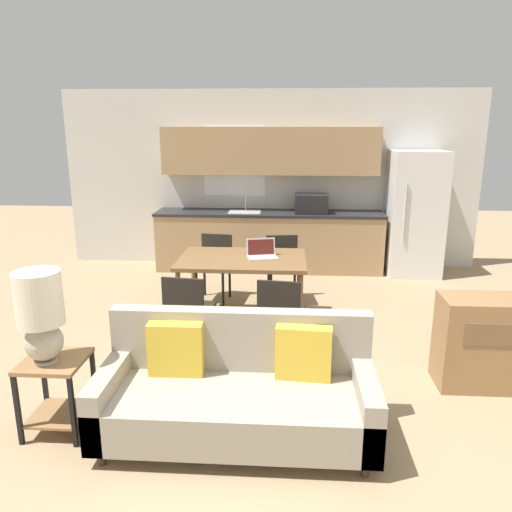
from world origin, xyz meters
name	(u,v)px	position (x,y,z in m)	size (l,w,h in m)	color
ground_plane	(245,434)	(0.00, 0.00, 0.00)	(20.00, 20.00, 0.00)	#9E8460
wall_back	(270,179)	(-0.01, 4.63, 1.35)	(6.40, 0.07, 2.70)	silver
kitchen_counter	(270,215)	(0.01, 4.33, 0.84)	(3.44, 0.65, 2.15)	tan
refrigerator	(415,214)	(2.15, 4.22, 0.91)	(0.76, 0.75, 1.82)	white
dining_table	(243,264)	(-0.20, 2.08, 0.71)	(1.38, 0.94, 0.77)	brown
couch	(237,391)	(-0.05, 0.02, 0.33)	(1.93, 0.80, 0.87)	#3D2D1E
side_table	(56,383)	(-1.37, -0.02, 0.38)	(0.43, 0.43, 0.57)	olive
table_lamp	(41,313)	(-1.40, -0.06, 0.93)	(0.32, 0.32, 0.67)	#B2A893
dining_chair_far_right	(283,264)	(0.23, 2.87, 0.48)	(0.47, 0.47, 0.83)	black
dining_chair_near_right	(280,312)	(0.23, 1.23, 0.48)	(0.47, 0.47, 0.83)	black
dining_chair_near_left	(188,308)	(-0.65, 1.26, 0.48)	(0.47, 0.47, 0.83)	black
dining_chair_far_left	(214,263)	(-0.64, 2.88, 0.48)	(0.47, 0.47, 0.83)	black
laptop	(262,253)	(0.01, 2.12, 0.82)	(0.37, 0.32, 0.20)	#B7BABC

